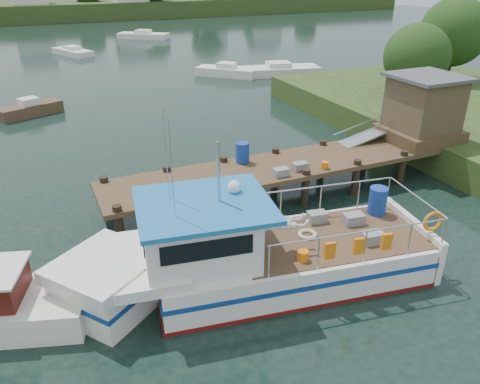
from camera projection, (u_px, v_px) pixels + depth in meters
name	position (u px, v px, depth m)	size (l,w,h in m)	color
ground_plane	(247.00, 201.00, 19.62)	(160.00, 160.00, 0.00)	black
far_shore	(58.00, 6.00, 86.19)	(140.00, 42.55, 9.22)	#30441C
dock	(378.00, 130.00, 21.05)	(16.60, 3.00, 4.78)	#4C3624
lobster_boat	(246.00, 256.00, 14.08)	(11.81, 4.92, 5.67)	silver
moored_rowboat	(30.00, 109.00, 30.59)	(4.20, 2.82, 1.16)	#4C3624
moored_far	(143.00, 35.00, 62.28)	(6.76, 5.81, 1.14)	silver
moored_b	(227.00, 71.00, 41.35)	(5.13, 5.02, 1.18)	silver
moored_c	(278.00, 70.00, 41.79)	(7.64, 4.01, 1.15)	silver
moored_d	(73.00, 52.00, 51.17)	(3.99, 5.90, 0.95)	silver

